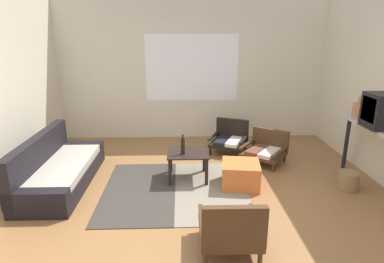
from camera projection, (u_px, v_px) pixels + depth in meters
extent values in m
plane|color=olive|center=(201.00, 213.00, 3.93)|extent=(7.80, 7.80, 0.00)
cube|color=beige|center=(192.00, 71.00, 6.47)|extent=(5.60, 0.12, 2.70)
cube|color=white|center=(192.00, 68.00, 6.39)|extent=(1.80, 0.01, 1.28)
cube|color=#38332D|center=(140.00, 190.00, 4.49)|extent=(0.98, 1.83, 0.01)
cube|color=gray|center=(211.00, 189.00, 4.52)|extent=(0.98, 1.83, 0.01)
cube|color=black|center=(64.00, 177.00, 4.65)|extent=(0.74, 1.91, 0.23)
cube|color=#B2A899|center=(64.00, 166.00, 4.61)|extent=(0.64, 1.73, 0.10)
cube|color=black|center=(39.00, 157.00, 4.56)|extent=(0.15, 1.90, 0.60)
cube|color=black|center=(81.00, 152.00, 5.46)|extent=(0.73, 0.18, 0.33)
cube|color=black|center=(38.00, 204.00, 3.81)|extent=(0.73, 0.18, 0.33)
cube|color=black|center=(188.00, 153.00, 4.74)|extent=(0.59, 0.55, 0.02)
cube|color=black|center=(171.00, 160.00, 5.02)|extent=(0.04, 0.04, 0.40)
cube|color=black|center=(204.00, 160.00, 5.04)|extent=(0.04, 0.04, 0.40)
cube|color=black|center=(170.00, 173.00, 4.57)|extent=(0.04, 0.04, 0.40)
cube|color=black|center=(207.00, 172.00, 4.59)|extent=(0.04, 0.04, 0.40)
cylinder|color=black|center=(239.00, 155.00, 5.58)|extent=(0.04, 0.04, 0.15)
cylinder|color=black|center=(210.00, 151.00, 5.75)|extent=(0.04, 0.04, 0.15)
cylinder|color=black|center=(245.00, 146.00, 6.02)|extent=(0.04, 0.04, 0.15)
cylinder|color=black|center=(218.00, 143.00, 6.19)|extent=(0.04, 0.04, 0.15)
cube|color=black|center=(228.00, 143.00, 5.86)|extent=(0.77, 0.76, 0.05)
cube|color=silver|center=(234.00, 142.00, 5.79)|extent=(0.38, 0.55, 0.06)
cube|color=black|center=(223.00, 140.00, 5.86)|extent=(0.38, 0.55, 0.06)
cube|color=black|center=(232.00, 129.00, 6.03)|extent=(0.57, 0.30, 0.37)
cube|color=black|center=(244.00, 139.00, 5.73)|extent=(0.27, 0.54, 0.04)
cube|color=black|center=(214.00, 136.00, 5.92)|extent=(0.27, 0.54, 0.04)
cylinder|color=#472D19|center=(202.00, 225.00, 3.54)|extent=(0.04, 0.04, 0.16)
cylinder|color=#472D19|center=(248.00, 225.00, 3.55)|extent=(0.04, 0.04, 0.16)
cylinder|color=#472D19|center=(205.00, 260.00, 3.00)|extent=(0.04, 0.04, 0.16)
cylinder|color=#472D19|center=(260.00, 259.00, 3.02)|extent=(0.04, 0.04, 0.16)
cube|color=#472D19|center=(229.00, 232.00, 3.25)|extent=(0.59, 0.65, 0.05)
cube|color=beige|center=(219.00, 226.00, 3.25)|extent=(0.20, 0.58, 0.06)
cube|color=#2D3856|center=(239.00, 226.00, 3.25)|extent=(0.20, 0.58, 0.06)
cube|color=#472D19|center=(234.00, 228.00, 2.90)|extent=(0.59, 0.08, 0.42)
cube|color=#472D19|center=(202.00, 222.00, 3.21)|extent=(0.05, 0.64, 0.04)
cube|color=#472D19|center=(257.00, 221.00, 3.22)|extent=(0.05, 0.64, 0.04)
cylinder|color=#472D19|center=(273.00, 168.00, 5.07)|extent=(0.04, 0.04, 0.13)
cylinder|color=#472D19|center=(241.00, 160.00, 5.37)|extent=(0.04, 0.04, 0.13)
cylinder|color=#472D19|center=(285.00, 158.00, 5.47)|extent=(0.04, 0.04, 0.13)
cylinder|color=#472D19|center=(254.00, 151.00, 5.77)|extent=(0.04, 0.04, 0.13)
cube|color=#472D19|center=(263.00, 154.00, 5.39)|extent=(0.85, 0.84, 0.05)
cube|color=beige|center=(270.00, 152.00, 5.30)|extent=(0.48, 0.54, 0.06)
cube|color=brown|center=(257.00, 150.00, 5.42)|extent=(0.48, 0.54, 0.06)
cube|color=#472D19|center=(270.00, 139.00, 5.54)|extent=(0.54, 0.44, 0.34)
cube|color=#472D19|center=(281.00, 151.00, 5.20)|extent=(0.39, 0.49, 0.04)
cube|color=#472D19|center=(248.00, 144.00, 5.52)|extent=(0.39, 0.49, 0.04)
cube|color=#D1662D|center=(241.00, 174.00, 4.59)|extent=(0.58, 0.58, 0.34)
cube|color=#B2AD9E|center=(379.00, 128.00, 4.27)|extent=(0.36, 1.61, 0.04)
cylinder|color=black|center=(347.00, 142.00, 5.11)|extent=(0.06, 0.06, 0.87)
cube|color=black|center=(369.00, 109.00, 4.11)|extent=(0.01, 0.30, 0.31)
cylinder|color=#A87047|center=(362.00, 111.00, 4.68)|extent=(0.25, 0.25, 0.20)
cylinder|color=#A87047|center=(363.00, 100.00, 4.63)|extent=(0.12, 0.12, 0.10)
cylinder|color=black|center=(183.00, 146.00, 4.63)|extent=(0.06, 0.06, 0.23)
cylinder|color=black|center=(183.00, 137.00, 4.59)|extent=(0.03, 0.03, 0.06)
cylinder|color=olive|center=(348.00, 181.00, 4.50)|extent=(0.29, 0.29, 0.25)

